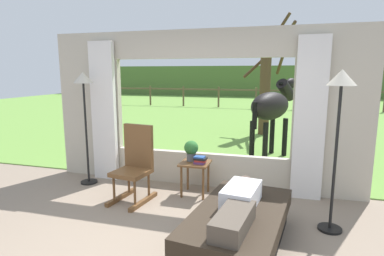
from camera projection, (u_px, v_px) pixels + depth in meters
back_wall_with_window at (200, 111)px, 5.15m from camera, size 5.20×0.12×2.55m
curtain_panel_left at (104, 112)px, 5.48m from camera, size 0.44×0.10×2.40m
curtain_panel_right at (310, 120)px, 4.57m from camera, size 0.44×0.10×2.40m
outdoor_pasture_lawn at (254, 111)px, 15.69m from camera, size 36.00×21.68×0.02m
distant_hill_ridge at (265, 81)px, 24.80m from camera, size 36.00×2.00×2.40m
recliner_sofa at (239, 227)px, 3.41m from camera, size 1.12×1.80×0.42m
reclining_person at (239, 203)px, 3.31m from camera, size 0.42×1.44×0.22m
rocking_chair at (135, 164)px, 4.65m from camera, size 0.56×0.74×1.12m
side_table at (195, 168)px, 4.84m from camera, size 0.44×0.44×0.52m
potted_plant at (191, 149)px, 4.87m from camera, size 0.22×0.22×0.32m
book_stack at (200, 160)px, 4.73m from camera, size 0.19×0.16×0.11m
floor_lamp_left at (84, 94)px, 5.16m from camera, size 0.32×0.32×1.89m
floor_lamp_right at (340, 102)px, 3.53m from camera, size 0.32×0.32×1.91m
horse at (272, 106)px, 6.81m from camera, size 1.17×1.75×1.73m
pasture_tree at (267, 79)px, 9.38m from camera, size 1.50×1.39×3.59m
pasture_fence_line at (256, 95)px, 16.46m from camera, size 16.10×0.10×1.10m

